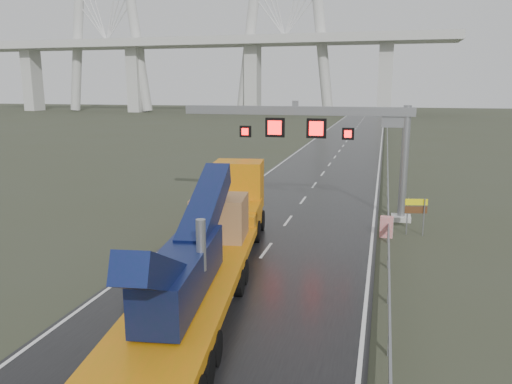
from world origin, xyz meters
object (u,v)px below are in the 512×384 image
(heavy_haul_truck, at_px, (214,234))
(striped_barrier, at_px, (387,227))
(exit_sign_pair, at_px, (416,209))
(sign_gantry, at_px, (328,130))

(heavy_haul_truck, distance_m, striped_barrier, 10.88)
(exit_sign_pair, bearing_deg, heavy_haul_truck, -148.17)
(sign_gantry, xyz_separation_m, heavy_haul_truck, (-3.57, -11.80, -3.71))
(heavy_haul_truck, relative_size, striped_barrier, 17.54)
(sign_gantry, distance_m, exit_sign_pair, 7.52)
(sign_gantry, xyz_separation_m, striped_barrier, (3.90, -3.99, -5.01))
(sign_gantry, height_order, striped_barrier, sign_gantry)
(heavy_haul_truck, bearing_deg, exit_sign_pair, 35.85)
(striped_barrier, bearing_deg, sign_gantry, 138.47)
(exit_sign_pair, xyz_separation_m, striped_barrier, (-1.56, -0.86, -0.90))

